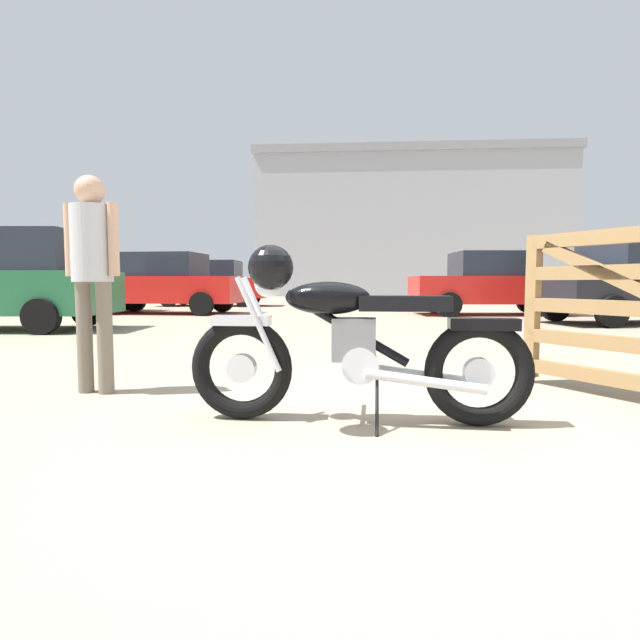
{
  "coord_description": "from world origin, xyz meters",
  "views": [
    {
      "loc": [
        -0.44,
        -3.13,
        0.85
      ],
      "look_at": [
        -0.52,
        0.28,
        0.6
      ],
      "focal_mm": 27.88,
      "sensor_mm": 36.0,
      "label": 1
    }
  ],
  "objects_px": {
    "dark_sedan_left": "(165,283)",
    "silver_sedan_mid": "(212,283)",
    "vintage_motorcycle": "(348,343)",
    "bystander": "(92,261)",
    "pale_sedan_back": "(64,280)",
    "red_hatchback_near": "(3,279)",
    "white_estate_far": "(492,283)"
  },
  "relations": [
    {
      "from": "bystander",
      "to": "dark_sedan_left",
      "type": "relative_size",
      "value": 0.38
    },
    {
      "from": "pale_sedan_back",
      "to": "silver_sedan_mid",
      "type": "relative_size",
      "value": 1.15
    },
    {
      "from": "bystander",
      "to": "dark_sedan_left",
      "type": "distance_m",
      "value": 10.32
    },
    {
      "from": "pale_sedan_back",
      "to": "white_estate_far",
      "type": "height_order",
      "value": "pale_sedan_back"
    },
    {
      "from": "pale_sedan_back",
      "to": "red_hatchback_near",
      "type": "relative_size",
      "value": 1.24
    },
    {
      "from": "bystander",
      "to": "dark_sedan_left",
      "type": "height_order",
      "value": "dark_sedan_left"
    },
    {
      "from": "bystander",
      "to": "white_estate_far",
      "type": "xyz_separation_m",
      "value": [
        6.11,
        9.64,
        -0.18
      ]
    },
    {
      "from": "dark_sedan_left",
      "to": "silver_sedan_mid",
      "type": "bearing_deg",
      "value": 93.23
    },
    {
      "from": "vintage_motorcycle",
      "to": "red_hatchback_near",
      "type": "height_order",
      "value": "red_hatchback_near"
    },
    {
      "from": "vintage_motorcycle",
      "to": "dark_sedan_left",
      "type": "distance_m",
      "value": 11.73
    },
    {
      "from": "white_estate_far",
      "to": "dark_sedan_left",
      "type": "bearing_deg",
      "value": 176.78
    },
    {
      "from": "pale_sedan_back",
      "to": "silver_sedan_mid",
      "type": "xyz_separation_m",
      "value": [
        3.71,
        3.35,
        -0.1
      ]
    },
    {
      "from": "silver_sedan_mid",
      "to": "pale_sedan_back",
      "type": "bearing_deg",
      "value": 43.29
    },
    {
      "from": "pale_sedan_back",
      "to": "white_estate_far",
      "type": "xyz_separation_m",
      "value": [
        12.43,
        -1.56,
        -0.1
      ]
    },
    {
      "from": "red_hatchback_near",
      "to": "bystander",
      "type": "bearing_deg",
      "value": 127.52
    },
    {
      "from": "dark_sedan_left",
      "to": "pale_sedan_back",
      "type": "height_order",
      "value": "pale_sedan_back"
    },
    {
      "from": "pale_sedan_back",
      "to": "bystander",
      "type": "bearing_deg",
      "value": -53.16
    },
    {
      "from": "vintage_motorcycle",
      "to": "bystander",
      "type": "xyz_separation_m",
      "value": [
        -1.93,
        0.79,
        0.53
      ]
    },
    {
      "from": "pale_sedan_back",
      "to": "white_estate_far",
      "type": "relative_size",
      "value": 1.15
    },
    {
      "from": "pale_sedan_back",
      "to": "red_hatchback_near",
      "type": "height_order",
      "value": "red_hatchback_near"
    },
    {
      "from": "pale_sedan_back",
      "to": "red_hatchback_near",
      "type": "xyz_separation_m",
      "value": [
        2.23,
        -6.15,
        -0.02
      ]
    },
    {
      "from": "silver_sedan_mid",
      "to": "white_estate_far",
      "type": "relative_size",
      "value": 1.0
    },
    {
      "from": "dark_sedan_left",
      "to": "silver_sedan_mid",
      "type": "relative_size",
      "value": 1.03
    },
    {
      "from": "silver_sedan_mid",
      "to": "white_estate_far",
      "type": "distance_m",
      "value": 10.0
    },
    {
      "from": "bystander",
      "to": "pale_sedan_back",
      "type": "relative_size",
      "value": 0.34
    },
    {
      "from": "vintage_motorcycle",
      "to": "dark_sedan_left",
      "type": "height_order",
      "value": "dark_sedan_left"
    },
    {
      "from": "vintage_motorcycle",
      "to": "bystander",
      "type": "relative_size",
      "value": 1.25
    },
    {
      "from": "vintage_motorcycle",
      "to": "white_estate_far",
      "type": "bearing_deg",
      "value": -106.98
    },
    {
      "from": "bystander",
      "to": "red_hatchback_near",
      "type": "height_order",
      "value": "red_hatchback_near"
    },
    {
      "from": "dark_sedan_left",
      "to": "pale_sedan_back",
      "type": "bearing_deg",
      "value": 165.78
    },
    {
      "from": "bystander",
      "to": "white_estate_far",
      "type": "relative_size",
      "value": 0.39
    },
    {
      "from": "dark_sedan_left",
      "to": "white_estate_far",
      "type": "bearing_deg",
      "value": 3.61
    }
  ]
}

